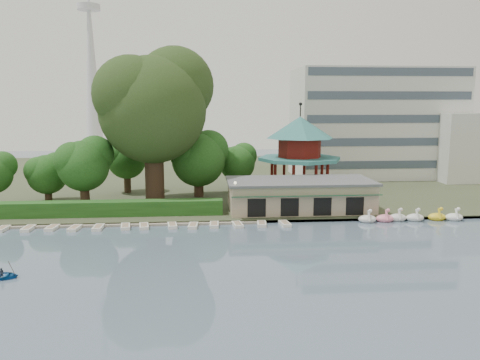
{
  "coord_description": "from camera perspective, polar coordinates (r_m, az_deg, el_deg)",
  "views": [
    {
      "loc": [
        -2.32,
        -36.27,
        13.7
      ],
      "look_at": [
        2.0,
        18.0,
        5.0
      ],
      "focal_mm": 35.0,
      "sensor_mm": 36.0,
      "label": 1
    }
  ],
  "objects": [
    {
      "name": "embankment",
      "position": [
        55.3,
        -2.02,
        -5.11
      ],
      "size": [
        220.0,
        0.6,
        0.3
      ],
      "primitive_type": "cube",
      "color": "gray",
      "rests_on": "ground"
    },
    {
      "name": "big_tree",
      "position": [
        64.83,
        -10.43,
        9.36
      ],
      "size": [
        15.87,
        14.79,
        21.4
      ],
      "color": "#3A281C",
      "rests_on": "shore"
    },
    {
      "name": "pavilion",
      "position": [
        70.03,
        7.28,
        3.91
      ],
      "size": [
        12.4,
        12.4,
        13.5
      ],
      "color": "tan",
      "rests_on": "shore"
    },
    {
      "name": "shore",
      "position": [
        89.32,
        -3.01,
        0.37
      ],
      "size": [
        220.0,
        70.0,
        0.4
      ],
      "primitive_type": "cube",
      "color": "#424930",
      "rests_on": "ground"
    },
    {
      "name": "lamp_post",
      "position": [
        56.36,
        -0.59,
        -1.51
      ],
      "size": [
        0.36,
        0.36,
        4.28
      ],
      "color": "black",
      "rests_on": "shore"
    },
    {
      "name": "hedge",
      "position": [
        59.47,
        -16.78,
        -3.35
      ],
      "size": [
        30.0,
        2.0,
        1.8
      ],
      "primitive_type": "cube",
      "color": "#24571C",
      "rests_on": "shore"
    },
    {
      "name": "moored_rowboats",
      "position": [
        54.37,
        -12.7,
        -5.54
      ],
      "size": [
        35.34,
        2.79,
        0.36
      ],
      "color": "white",
      "rests_on": "ground"
    },
    {
      "name": "boathouse",
      "position": [
        60.6,
        7.27,
        -1.77
      ],
      "size": [
        18.6,
        9.39,
        3.9
      ],
      "color": "tan",
      "rests_on": "shore"
    },
    {
      "name": "dock",
      "position": [
        56.01,
        -14.42,
        -5.25
      ],
      "size": [
        34.0,
        1.6,
        0.24
      ],
      "primitive_type": "cube",
      "color": "gray",
      "rests_on": "ground"
    },
    {
      "name": "swan_boats",
      "position": [
        59.79,
        19.97,
        -4.33
      ],
      "size": [
        12.92,
        2.16,
        1.92
      ],
      "color": "white",
      "rests_on": "ground"
    },
    {
      "name": "broadcast_tower",
      "position": [
        181.81,
        -17.76,
        15.06
      ],
      "size": [
        8.0,
        8.0,
        96.0
      ],
      "color": "silver",
      "rests_on": "ground"
    },
    {
      "name": "ground_plane",
      "position": [
        38.83,
        -0.85,
        -11.58
      ],
      "size": [
        220.0,
        220.0,
        0.0
      ],
      "primitive_type": "plane",
      "color": "slate",
      "rests_on": "ground"
    },
    {
      "name": "small_trees",
      "position": [
        68.57,
        -12.37,
        2.24
      ],
      "size": [
        38.85,
        16.4,
        9.74
      ],
      "color": "#3A281C",
      "rests_on": "shore"
    },
    {
      "name": "office_building",
      "position": [
        92.25,
        17.85,
        6.18
      ],
      "size": [
        38.0,
        18.0,
        20.0
      ],
      "color": "silver",
      "rests_on": "shore"
    }
  ]
}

